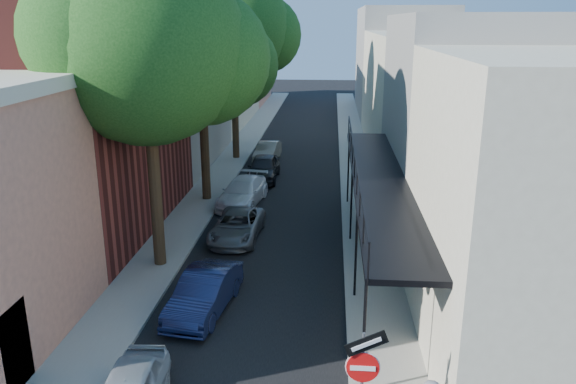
% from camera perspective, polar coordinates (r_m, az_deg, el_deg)
% --- Properties ---
extents(road_surface, '(6.00, 64.00, 0.01)m').
position_cam_1_polar(road_surface, '(39.78, 0.87, 4.29)').
color(road_surface, black).
rests_on(road_surface, ground).
extents(sidewalk_left, '(2.00, 64.00, 0.12)m').
position_cam_1_polar(sidewalk_left, '(40.21, -4.84, 4.45)').
color(sidewalk_left, gray).
rests_on(sidewalk_left, ground).
extents(sidewalk_right, '(2.00, 64.00, 0.12)m').
position_cam_1_polar(sidewalk_right, '(39.72, 6.65, 4.25)').
color(sidewalk_right, gray).
rests_on(sidewalk_right, ground).
extents(buildings_left, '(10.10, 59.10, 12.00)m').
position_cam_1_polar(buildings_left, '(39.47, -13.08, 11.03)').
color(buildings_left, tan).
rests_on(buildings_left, ground).
extents(buildings_right, '(9.80, 55.00, 10.00)m').
position_cam_1_polar(buildings_right, '(39.02, 14.36, 10.11)').
color(buildings_right, beige).
rests_on(buildings_right, ground).
extents(sign_post, '(0.89, 0.17, 2.99)m').
position_cam_1_polar(sign_post, '(11.81, 7.62, -17.69)').
color(sign_post, '#595B60').
rests_on(sign_post, ground).
extents(oak_near, '(7.48, 6.80, 11.42)m').
position_cam_1_polar(oak_near, '(19.88, -12.86, 14.12)').
color(oak_near, '#301F13').
rests_on(oak_near, ground).
extents(oak_mid, '(6.60, 6.00, 10.20)m').
position_cam_1_polar(oak_mid, '(27.64, -7.95, 13.34)').
color(oak_mid, '#301F13').
rests_on(oak_mid, ground).
extents(oak_far, '(7.70, 7.00, 11.90)m').
position_cam_1_polar(oak_far, '(36.47, -4.84, 16.17)').
color(oak_far, '#301F13').
rests_on(oak_far, ground).
extents(parked_car_b, '(1.90, 4.08, 1.30)m').
position_cam_1_polar(parked_car_b, '(17.88, -8.50, -10.08)').
color(parked_car_b, '#131B3E').
rests_on(parked_car_b, ground).
extents(parked_car_c, '(2.04, 4.13, 1.13)m').
position_cam_1_polar(parked_car_c, '(23.47, -5.19, -3.45)').
color(parked_car_c, '#5C5E64').
rests_on(parked_car_c, ground).
extents(parked_car_d, '(2.36, 4.61, 1.28)m').
position_cam_1_polar(parked_car_d, '(27.81, -4.62, 0.00)').
color(parked_car_d, white).
rests_on(parked_car_d, ground).
extents(parked_car_e, '(1.68, 4.14, 1.41)m').
position_cam_1_polar(parked_car_e, '(32.08, -2.52, 2.47)').
color(parked_car_e, black).
rests_on(parked_car_e, ground).
extents(parked_car_f, '(1.57, 3.78, 1.22)m').
position_cam_1_polar(parked_car_f, '(36.55, -2.10, 4.12)').
color(parked_car_f, gray).
rests_on(parked_car_f, ground).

